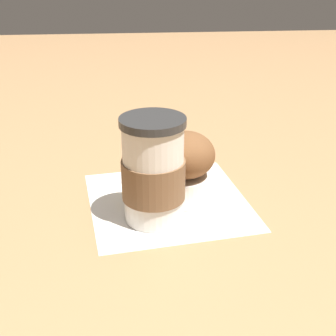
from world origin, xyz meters
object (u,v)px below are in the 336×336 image
(muffin, at_px, (186,165))
(sugar_packet, at_px, (139,156))
(banana, at_px, (148,186))
(coffee_cup, at_px, (153,172))

(muffin, height_order, sugar_packet, muffin)
(muffin, height_order, banana, muffin)
(coffee_cup, xyz_separation_m, muffin, (0.04, -0.05, -0.01))
(banana, height_order, sugar_packet, banana)
(muffin, distance_m, sugar_packet, 0.18)
(banana, bearing_deg, sugar_packet, 3.67)
(sugar_packet, bearing_deg, banana, -176.33)
(banana, relative_size, sugar_packet, 2.69)
(muffin, xyz_separation_m, sugar_packet, (0.16, 0.06, -0.05))
(coffee_cup, height_order, sugar_packet, coffee_cup)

